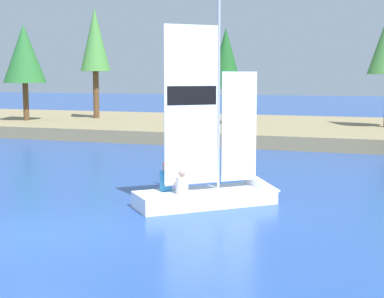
% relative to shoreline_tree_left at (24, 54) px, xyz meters
% --- Properties ---
extents(ground_plane, '(200.00, 200.00, 0.00)m').
position_rel_shoreline_tree_left_xyz_m(ground_plane, '(15.40, -20.92, -5.00)').
color(ground_plane, '#234793').
extents(shore_bank, '(80.00, 15.09, 0.69)m').
position_rel_shoreline_tree_left_xyz_m(shore_bank, '(15.40, 3.14, -4.65)').
color(shore_bank, '#897A56').
rests_on(shore_bank, ground).
extents(shoreline_tree_left, '(2.77, 2.77, 6.23)m').
position_rel_shoreline_tree_left_xyz_m(shoreline_tree_left, '(0.00, 0.00, 0.00)').
color(shoreline_tree_left, brown).
rests_on(shoreline_tree_left, shore_bank).
extents(shoreline_tree_midleft, '(2.05, 2.05, 7.53)m').
position_rel_shoreline_tree_left_xyz_m(shoreline_tree_midleft, '(3.33, 3.39, 0.97)').
color(shoreline_tree_midleft, brown).
rests_on(shoreline_tree_midleft, shore_bank).
extents(shoreline_tree_centre, '(2.06, 2.06, 5.79)m').
position_rel_shoreline_tree_left_xyz_m(shoreline_tree_centre, '(13.08, 1.96, -0.40)').
color(shoreline_tree_centre, brown).
rests_on(shoreline_tree_centre, shore_bank).
extents(sailboat, '(4.04, 3.84, 5.95)m').
position_rel_shoreline_tree_left_xyz_m(sailboat, '(18.53, -16.38, -4.55)').
color(sailboat, white).
rests_on(sailboat, ground).
extents(channel_buoy, '(0.60, 0.60, 0.60)m').
position_rel_shoreline_tree_left_xyz_m(channel_buoy, '(15.32, -12.58, -4.70)').
color(channel_buoy, '#E54C19').
rests_on(channel_buoy, ground).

